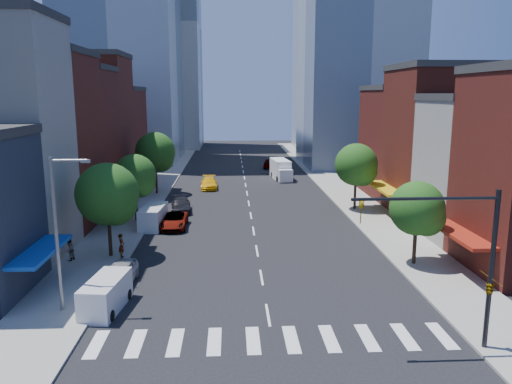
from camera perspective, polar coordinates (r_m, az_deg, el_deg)
ground at (r=29.69m, az=1.38°, el=-13.87°), size 220.00×220.00×0.00m
sidewalk_left at (r=68.78m, az=-11.61°, el=0.46°), size 5.00×120.00×0.15m
sidewalk_right at (r=69.53m, az=9.21°, el=0.66°), size 5.00×120.00×0.15m
crosswalk at (r=27.01m, az=1.87°, el=-16.54°), size 19.00×3.00×0.01m
bldg_left_2 at (r=51.17m, az=-24.74°, el=5.02°), size 12.00×9.00×16.00m
bldg_left_3 at (r=59.16m, az=-21.69°, el=5.46°), size 12.00×8.00×15.00m
bldg_left_4 at (r=67.18m, az=-19.45°, el=7.06°), size 12.00×9.00×17.00m
bldg_left_5 at (r=76.45m, az=-17.37°, el=6.10°), size 12.00×10.00×13.00m
bldg_right_1 at (r=48.21m, az=25.70°, el=2.23°), size 12.00×8.00×12.00m
bldg_right_2 at (r=56.05m, az=21.48°, el=5.20°), size 12.00×10.00×15.00m
bldg_right_3 at (r=65.34m, az=17.83°, el=5.30°), size 12.00×10.00×13.00m
tower_far_w at (r=123.83m, az=-10.85°, el=18.12°), size 18.00×18.00×56.00m
traffic_signal at (r=26.71m, az=24.24°, el=-8.20°), size 7.24×2.24×8.00m
streetlight at (r=30.36m, az=-21.58°, el=-3.52°), size 2.25×0.25×9.00m
tree_left_near at (r=39.63m, az=-16.42°, el=-0.50°), size 4.80×4.80×7.30m
tree_left_mid at (r=50.27m, az=-13.54°, el=1.65°), size 4.20×4.20×6.65m
tree_left_far at (r=63.86m, az=-11.30°, el=4.32°), size 5.00×5.00×7.75m
tree_right_near at (r=38.29m, az=18.16°, el=-2.04°), size 4.00×4.00×6.20m
tree_right_far at (r=55.05m, az=11.54°, el=2.89°), size 4.60×4.60×7.20m
parked_car_front at (r=34.97m, az=-15.21°, el=-8.96°), size 1.90×4.53×1.53m
parked_car_second at (r=49.98m, az=-11.41°, el=-2.86°), size 1.70×4.05×1.30m
parked_car_third at (r=48.11m, az=-9.34°, el=-3.25°), size 2.37×5.14×1.43m
parked_car_rear at (r=54.57m, az=-8.58°, el=-1.49°), size 2.55×5.24×1.47m
cargo_van_near at (r=31.18m, az=-16.85°, el=-11.21°), size 2.33×4.67×1.91m
cargo_van_far at (r=48.49m, az=-11.69°, el=-2.84°), size 2.28×4.99×2.07m
taxi at (r=67.47m, az=-5.40°, el=1.03°), size 2.34×5.32×1.52m
traffic_car_oncoming at (r=79.23m, az=2.70°, el=2.52°), size 1.63×4.25×1.38m
traffic_car_far at (r=86.11m, az=1.53°, el=3.30°), size 2.44×4.93×1.62m
box_truck at (r=74.85m, az=2.87°, el=2.53°), size 2.85×7.32×2.87m
pedestrian_near at (r=39.81m, az=-15.11°, el=-5.97°), size 0.54×0.75×1.89m
pedestrian_far at (r=40.42m, az=-20.54°, el=-6.23°), size 0.85×0.96×1.66m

